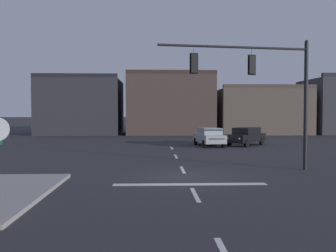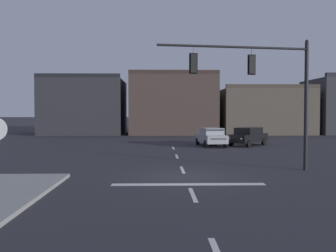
{
  "view_description": "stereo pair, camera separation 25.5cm",
  "coord_description": "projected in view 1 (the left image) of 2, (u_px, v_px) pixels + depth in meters",
  "views": [
    {
      "loc": [
        -1.51,
        -17.83,
        3.02
      ],
      "look_at": [
        -0.72,
        3.04,
        2.24
      ],
      "focal_mm": 41.15,
      "sensor_mm": 36.0,
      "label": 1
    },
    {
      "loc": [
        -1.26,
        -17.84,
        3.02
      ],
      "look_at": [
        -0.72,
        3.04,
        2.24
      ],
      "focal_mm": 41.15,
      "sensor_mm": 36.0,
      "label": 2
    }
  ],
  "objects": [
    {
      "name": "car_lot_middle",
      "position": [
        246.0,
        136.0,
        34.35
      ],
      "size": [
        4.26,
        4.49,
        1.61
      ],
      "color": "black",
      "rests_on": "ground"
    },
    {
      "name": "stop_bar_paint",
      "position": [
        190.0,
        184.0,
        15.98
      ],
      "size": [
        6.4,
        0.5,
        0.01
      ],
      "primitive_type": "cube",
      "color": "silver",
      "rests_on": "ground"
    },
    {
      "name": "ground_plane",
      "position": [
        186.0,
        176.0,
        17.98
      ],
      "size": [
        400.0,
        400.0,
        0.0
      ],
      "primitive_type": "plane",
      "color": "#2B2B30"
    },
    {
      "name": "lane_centreline",
      "position": [
        183.0,
        170.0,
        19.97
      ],
      "size": [
        0.16,
        26.4,
        0.01
      ],
      "color": "silver",
      "rests_on": "ground"
    },
    {
      "name": "building_row",
      "position": [
        243.0,
        108.0,
        53.23
      ],
      "size": [
        56.76,
        10.1,
        8.26
      ],
      "color": "#2D2D33",
      "rests_on": "ground"
    },
    {
      "name": "car_lot_nearside",
      "position": [
        209.0,
        136.0,
        33.66
      ],
      "size": [
        2.39,
        4.62,
        1.61
      ],
      "color": "#9EA0A5",
      "rests_on": "ground"
    },
    {
      "name": "signal_mast_near_side",
      "position": [
        264.0,
        80.0,
        19.44
      ],
      "size": [
        7.8,
        1.27,
        6.72
      ],
      "color": "black",
      "rests_on": "ground"
    }
  ]
}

